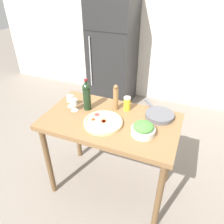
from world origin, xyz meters
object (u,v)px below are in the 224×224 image
(wine_glass_far, at_px, (70,99))
(salt_canister, at_px, (127,104))
(refrigerator, at_px, (113,52))
(salad_bowl, at_px, (143,129))
(cast_iron_skillet, at_px, (159,115))
(pepper_mill, at_px, (116,98))
(wine_glass_near, at_px, (74,103))
(wine_bottle, at_px, (87,96))
(homemade_pizza, at_px, (103,122))

(wine_glass_far, height_order, salt_canister, salt_canister)
(refrigerator, height_order, salad_bowl, refrigerator)
(salad_bowl, height_order, cast_iron_skillet, salad_bowl)
(pepper_mill, height_order, salt_canister, pepper_mill)
(wine_glass_far, bearing_deg, salt_canister, 15.74)
(wine_glass_near, relative_size, cast_iron_skillet, 0.34)
(cast_iron_skillet, bearing_deg, wine_bottle, -170.10)
(homemade_pizza, bearing_deg, pepper_mill, 86.89)
(wine_glass_far, height_order, pepper_mill, pepper_mill)
(wine_glass_near, height_order, pepper_mill, pepper_mill)
(wine_bottle, xyz_separation_m, salt_canister, (0.36, 0.13, -0.08))
(cast_iron_skillet, bearing_deg, wine_glass_near, -166.41)
(wine_glass_far, bearing_deg, salad_bowl, -11.20)
(wine_glass_far, height_order, salad_bowl, wine_glass_far)
(wine_bottle, xyz_separation_m, salad_bowl, (0.61, -0.18, -0.10))
(wine_bottle, bearing_deg, wine_glass_near, -145.94)
(refrigerator, relative_size, cast_iron_skillet, 5.12)
(wine_glass_far, xyz_separation_m, cast_iron_skillet, (0.86, 0.14, -0.06))
(wine_glass_near, height_order, wine_glass_far, same)
(pepper_mill, height_order, homemade_pizza, pepper_mill)
(wine_bottle, height_order, pepper_mill, wine_bottle)
(refrigerator, bearing_deg, salt_canister, -63.87)
(wine_bottle, distance_m, homemade_pizza, 0.33)
(wine_glass_far, distance_m, pepper_mill, 0.45)
(refrigerator, relative_size, wine_bottle, 5.68)
(refrigerator, xyz_separation_m, salt_canister, (0.79, -1.61, 0.08))
(salad_bowl, bearing_deg, wine_glass_near, 171.57)
(wine_glass_near, xyz_separation_m, wine_glass_far, (-0.07, 0.05, -0.00))
(refrigerator, relative_size, wine_glass_near, 14.86)
(wine_bottle, distance_m, wine_glass_near, 0.14)
(refrigerator, distance_m, pepper_mill, 1.79)
(salad_bowl, distance_m, salt_canister, 0.39)
(salt_canister, relative_size, cast_iron_skillet, 0.39)
(salad_bowl, bearing_deg, salt_canister, 128.54)
(pepper_mill, height_order, salad_bowl, pepper_mill)
(wine_glass_near, bearing_deg, refrigerator, 100.02)
(wine_glass_near, bearing_deg, wine_glass_far, 144.68)
(pepper_mill, xyz_separation_m, homemade_pizza, (-0.01, -0.27, -0.11))
(salt_canister, bearing_deg, wine_bottle, -160.34)
(refrigerator, relative_size, wine_glass_far, 14.86)
(wine_bottle, relative_size, salt_canister, 2.31)
(wine_glass_far, xyz_separation_m, salt_canister, (0.54, 0.15, -0.01))
(salad_bowl, relative_size, cast_iron_skillet, 0.57)
(wine_glass_far, relative_size, salt_canister, 0.88)
(wine_bottle, bearing_deg, pepper_mill, 20.30)
(refrigerator, distance_m, wine_glass_near, 1.84)
(wine_bottle, height_order, wine_glass_near, wine_bottle)
(refrigerator, bearing_deg, homemade_pizza, -70.69)
(refrigerator, distance_m, salt_canister, 1.80)
(wine_bottle, xyz_separation_m, wine_glass_near, (-0.11, -0.07, -0.06))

